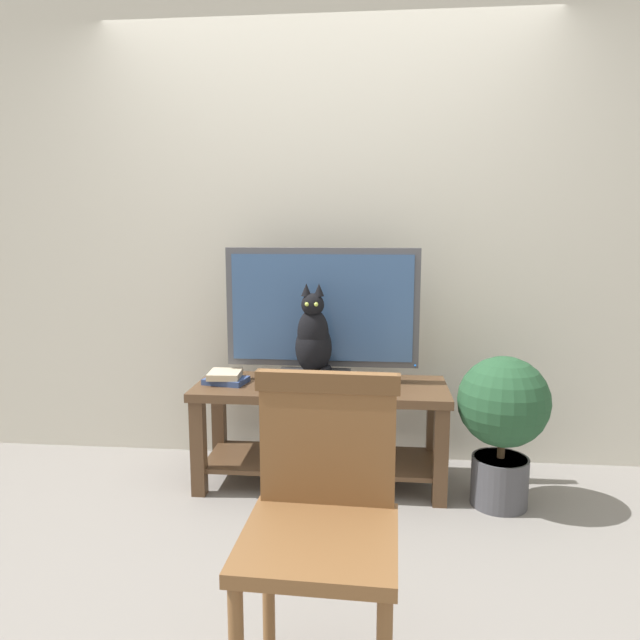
# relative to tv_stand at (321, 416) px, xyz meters

# --- Properties ---
(ground_plane) EXTENTS (12.00, 12.00, 0.00)m
(ground_plane) POSITION_rel_tv_stand_xyz_m (-0.02, -0.64, -0.38)
(ground_plane) COLOR gray
(back_wall) EXTENTS (7.00, 0.12, 2.80)m
(back_wall) POSITION_rel_tv_stand_xyz_m (-0.02, 0.45, 1.02)
(back_wall) COLOR beige
(back_wall) RESTS_ON ground
(tv_stand) EXTENTS (1.31, 0.50, 0.54)m
(tv_stand) POSITION_rel_tv_stand_xyz_m (0.00, 0.00, 0.00)
(tv_stand) COLOR #513823
(tv_stand) RESTS_ON ground
(tv) EXTENTS (1.01, 0.20, 0.71)m
(tv) POSITION_rel_tv_stand_xyz_m (0.00, 0.07, 0.54)
(tv) COLOR #4C4C51
(tv) RESTS_ON tv_stand
(media_box) EXTENTS (0.37, 0.25, 0.08)m
(media_box) POSITION_rel_tv_stand_xyz_m (-0.03, -0.07, 0.21)
(media_box) COLOR #2D2D30
(media_box) RESTS_ON tv_stand
(cat) EXTENTS (0.19, 0.29, 0.46)m
(cat) POSITION_rel_tv_stand_xyz_m (-0.03, -0.08, 0.43)
(cat) COLOR black
(cat) RESTS_ON media_box
(wooden_chair) EXTENTS (0.45, 0.45, 0.93)m
(wooden_chair) POSITION_rel_tv_stand_xyz_m (0.14, -1.38, 0.18)
(wooden_chair) COLOR brown
(wooden_chair) RESTS_ON ground
(book_stack) EXTENTS (0.24, 0.19, 0.06)m
(book_stack) POSITION_rel_tv_stand_xyz_m (-0.50, -0.02, 0.20)
(book_stack) COLOR #33477A
(book_stack) RESTS_ON tv_stand
(potted_plant) EXTENTS (0.44, 0.44, 0.75)m
(potted_plant) POSITION_rel_tv_stand_xyz_m (0.90, -0.16, 0.08)
(potted_plant) COLOR #47474C
(potted_plant) RESTS_ON ground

